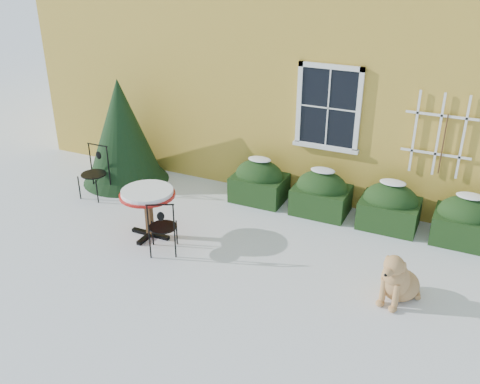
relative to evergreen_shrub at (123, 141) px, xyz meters
The scene contains 8 objects.
ground 4.10m from the evergreen_shrub, 33.42° to the right, with size 80.00×80.00×0.00m, color white.
house 6.28m from the evergreen_shrub, 55.16° to the left, with size 12.40×8.40×6.40m.
hedge_row 5.03m from the evergreen_shrub, ahead, with size 4.95×0.80×0.91m.
evergreen_shrub is the anchor object (origin of this frame).
bistro_table 2.61m from the evergreen_shrub, 44.60° to the right, with size 0.98×0.98×0.90m.
patio_chair_near 3.27m from the evergreen_shrub, 42.76° to the right, with size 0.60×0.60×1.00m.
patio_chair_far 0.99m from the evergreen_shrub, 94.39° to the right, with size 0.51×0.51×1.07m.
dog 6.49m from the evergreen_shrub, 16.95° to the right, with size 0.70×0.93×0.87m.
Camera 1 is at (3.52, -6.48, 4.86)m, focal length 40.00 mm.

